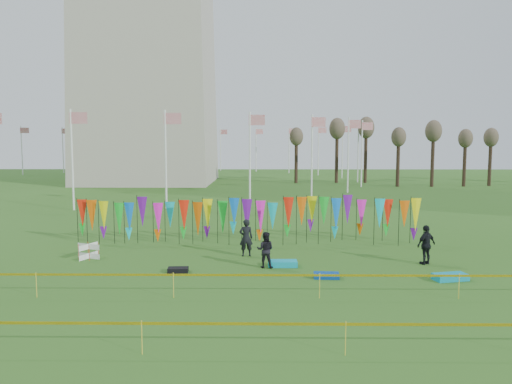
{
  "coord_description": "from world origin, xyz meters",
  "views": [
    {
      "loc": [
        1.02,
        -19.34,
        5.43
      ],
      "look_at": [
        0.73,
        6.0,
        2.88
      ],
      "focal_mm": 35.0,
      "sensor_mm": 36.0,
      "label": 1
    }
  ],
  "objects_px": {
    "person_mid": "(265,250)",
    "kite_bag_turquoise": "(283,263)",
    "person_left": "(246,238)",
    "kite_bag_teal": "(450,277)",
    "kite_bag_black": "(178,270)",
    "kite_bag_blue": "(326,275)",
    "person_right": "(426,245)",
    "box_kite": "(89,251)"
  },
  "relations": [
    {
      "from": "kite_bag_black",
      "to": "person_left",
      "type": "bearing_deg",
      "value": 47.17
    },
    {
      "from": "box_kite",
      "to": "kite_bag_turquoise",
      "type": "relative_size",
      "value": 0.56
    },
    {
      "from": "kite_bag_black",
      "to": "kite_bag_blue",
      "type": "bearing_deg",
      "value": -7.88
    },
    {
      "from": "person_mid",
      "to": "kite_bag_blue",
      "type": "xyz_separation_m",
      "value": [
        2.44,
        -1.66,
        -0.68
      ]
    },
    {
      "from": "person_left",
      "to": "person_mid",
      "type": "bearing_deg",
      "value": 103.6
    },
    {
      "from": "kite_bag_turquoise",
      "to": "person_right",
      "type": "bearing_deg",
      "value": 4.06
    },
    {
      "from": "kite_bag_blue",
      "to": "person_left",
      "type": "bearing_deg",
      "value": 131.15
    },
    {
      "from": "person_mid",
      "to": "kite_bag_teal",
      "type": "bearing_deg",
      "value": 174.54
    },
    {
      "from": "person_right",
      "to": "kite_bag_teal",
      "type": "relative_size",
      "value": 1.33
    },
    {
      "from": "box_kite",
      "to": "kite_bag_turquoise",
      "type": "distance_m",
      "value": 9.1
    },
    {
      "from": "person_mid",
      "to": "kite_bag_turquoise",
      "type": "xyz_separation_m",
      "value": [
        0.76,
        0.21,
        -0.66
      ]
    },
    {
      "from": "kite_bag_black",
      "to": "kite_bag_teal",
      "type": "xyz_separation_m",
      "value": [
        10.95,
        -1.08,
        0.03
      ]
    },
    {
      "from": "kite_bag_blue",
      "to": "kite_bag_black",
      "type": "xyz_separation_m",
      "value": [
        -6.1,
        0.84,
        -0.01
      ]
    },
    {
      "from": "box_kite",
      "to": "kite_bag_black",
      "type": "bearing_deg",
      "value": -27.36
    },
    {
      "from": "box_kite",
      "to": "person_left",
      "type": "distance_m",
      "value": 7.38
    },
    {
      "from": "kite_bag_black",
      "to": "kite_bag_teal",
      "type": "height_order",
      "value": "kite_bag_teal"
    },
    {
      "from": "kite_bag_black",
      "to": "person_right",
      "type": "bearing_deg",
      "value": 7.81
    },
    {
      "from": "box_kite",
      "to": "kite_bag_blue",
      "type": "distance_m",
      "value": 11.14
    },
    {
      "from": "person_mid",
      "to": "kite_bag_black",
      "type": "distance_m",
      "value": 3.81
    },
    {
      "from": "kite_bag_turquoise",
      "to": "kite_bag_black",
      "type": "bearing_deg",
      "value": -166.89
    },
    {
      "from": "box_kite",
      "to": "kite_bag_teal",
      "type": "distance_m",
      "value": 15.9
    },
    {
      "from": "box_kite",
      "to": "person_mid",
      "type": "bearing_deg",
      "value": -10.63
    },
    {
      "from": "box_kite",
      "to": "person_right",
      "type": "xyz_separation_m",
      "value": [
        15.39,
        -0.88,
        0.52
      ]
    },
    {
      "from": "person_left",
      "to": "person_mid",
      "type": "height_order",
      "value": "person_left"
    },
    {
      "from": "person_left",
      "to": "person_mid",
      "type": "distance_m",
      "value": 2.34
    },
    {
      "from": "kite_bag_black",
      "to": "person_mid",
      "type": "bearing_deg",
      "value": 12.64
    },
    {
      "from": "person_right",
      "to": "kite_bag_black",
      "type": "xyz_separation_m",
      "value": [
        -10.82,
        -1.48,
        -0.78
      ]
    },
    {
      "from": "person_mid",
      "to": "kite_bag_turquoise",
      "type": "relative_size",
      "value": 1.24
    },
    {
      "from": "kite_bag_teal",
      "to": "person_mid",
      "type": "bearing_deg",
      "value": 165.36
    },
    {
      "from": "person_right",
      "to": "kite_bag_blue",
      "type": "height_order",
      "value": "person_right"
    },
    {
      "from": "person_left",
      "to": "kite_bag_turquoise",
      "type": "relative_size",
      "value": 1.41
    },
    {
      "from": "person_mid",
      "to": "kite_bag_teal",
      "type": "distance_m",
      "value": 7.56
    },
    {
      "from": "kite_bag_blue",
      "to": "kite_bag_black",
      "type": "height_order",
      "value": "kite_bag_blue"
    },
    {
      "from": "person_mid",
      "to": "kite_bag_teal",
      "type": "relative_size",
      "value": 1.18
    },
    {
      "from": "kite_bag_turquoise",
      "to": "kite_bag_blue",
      "type": "bearing_deg",
      "value": -48.23
    },
    {
      "from": "person_mid",
      "to": "kite_bag_blue",
      "type": "relative_size",
      "value": 1.56
    },
    {
      "from": "person_mid",
      "to": "person_left",
      "type": "bearing_deg",
      "value": -58.13
    },
    {
      "from": "kite_bag_blue",
      "to": "kite_bag_black",
      "type": "bearing_deg",
      "value": 172.12
    },
    {
      "from": "person_left",
      "to": "box_kite",
      "type": "bearing_deg",
      "value": -4.34
    },
    {
      "from": "box_kite",
      "to": "person_left",
      "type": "relative_size",
      "value": 0.4
    },
    {
      "from": "kite_bag_turquoise",
      "to": "person_left",
      "type": "bearing_deg",
      "value": 130.54
    },
    {
      "from": "person_left",
      "to": "person_right",
      "type": "height_order",
      "value": "person_left"
    }
  ]
}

